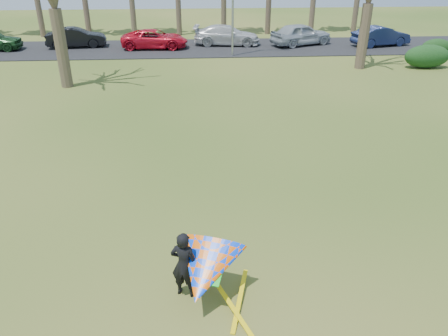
{
  "coord_description": "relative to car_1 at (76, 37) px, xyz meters",
  "views": [
    {
      "loc": [
        -0.82,
        -9.75,
        7.07
      ],
      "look_at": [
        0.0,
        2.0,
        1.1
      ],
      "focal_mm": 35.0,
      "sensor_mm": 36.0,
      "label": 1
    }
  ],
  "objects": [
    {
      "name": "ground",
      "position": [
        9.87,
        -25.82,
        -0.8
      ],
      "size": [
        100.0,
        100.0,
        0.0
      ],
      "primitive_type": "plane",
      "color": "#1F4A10",
      "rests_on": "ground"
    },
    {
      "name": "car_1",
      "position": [
        0.0,
        0.0,
        0.0
      ],
      "size": [
        4.66,
        2.14,
        1.48
      ],
      "primitive_type": "imported",
      "rotation": [
        0.0,
        0.0,
        1.7
      ],
      "color": "black",
      "rests_on": "parking_strip"
    },
    {
      "name": "kite_flyer",
      "position": [
        9.11,
        -28.15,
        0.05
      ],
      "size": [
        2.13,
        2.39,
        2.02
      ],
      "color": "black",
      "rests_on": "ground"
    },
    {
      "name": "parking_strip",
      "position": [
        9.87,
        -0.82,
        -0.77
      ],
      "size": [
        46.0,
        7.0,
        0.06
      ],
      "primitive_type": "cube",
      "color": "black",
      "rests_on": "ground"
    },
    {
      "name": "car_2",
      "position": [
        6.11,
        -0.82,
        -0.04
      ],
      "size": [
        5.14,
        2.53,
        1.4
      ],
      "primitive_type": "imported",
      "rotation": [
        0.0,
        0.0,
        1.53
      ],
      "color": "red",
      "rests_on": "parking_strip"
    },
    {
      "name": "car_3",
      "position": [
        11.77,
        0.12,
        0.02
      ],
      "size": [
        5.43,
        2.7,
        1.51
      ],
      "primitive_type": "imported",
      "rotation": [
        0.0,
        0.0,
        1.46
      ],
      "color": "silver",
      "rests_on": "parking_strip"
    },
    {
      "name": "car_4",
      "position": [
        17.65,
        -0.35,
        0.11
      ],
      "size": [
        5.36,
        3.75,
        1.69
      ],
      "primitive_type": "imported",
      "rotation": [
        0.0,
        0.0,
        1.96
      ],
      "color": "#A4ABB1",
      "rests_on": "parking_strip"
    },
    {
      "name": "hedge_near",
      "position": [
        24.19,
        -8.04,
        -0.05
      ],
      "size": [
        2.99,
        1.35,
        1.49
      ],
      "primitive_type": "ellipsoid",
      "color": "#143714",
      "rests_on": "ground"
    },
    {
      "name": "hedge_far",
      "position": [
        26.6,
        -4.67,
        -0.19
      ],
      "size": [
        2.21,
        1.04,
        1.23
      ],
      "primitive_type": "ellipsoid",
      "color": "#133413",
      "rests_on": "ground"
    },
    {
      "name": "car_5",
      "position": [
        23.88,
        -1.11,
        0.01
      ],
      "size": [
        4.83,
        2.67,
        1.51
      ],
      "primitive_type": "imported",
      "rotation": [
        0.0,
        0.0,
        1.82
      ],
      "color": "#172247",
      "rests_on": "parking_strip"
    }
  ]
}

